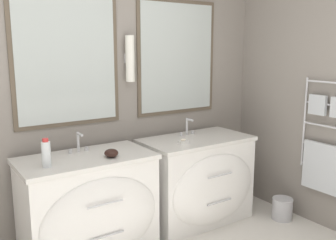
{
  "coord_description": "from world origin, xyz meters",
  "views": [
    {
      "loc": [
        -1.19,
        -1.31,
        1.65
      ],
      "look_at": [
        0.5,
        1.19,
        1.07
      ],
      "focal_mm": 40.0,
      "sensor_mm": 36.0,
      "label": 1
    }
  ],
  "objects_px": {
    "vanity_right": "(198,179)",
    "toiletry_bottle": "(46,154)",
    "amenity_bowl": "(111,153)",
    "waste_bin": "(282,208)",
    "vanity_left": "(90,206)"
  },
  "relations": [
    {
      "from": "vanity_right",
      "to": "toiletry_bottle",
      "type": "relative_size",
      "value": 4.97
    },
    {
      "from": "vanity_right",
      "to": "amenity_bowl",
      "type": "bearing_deg",
      "value": -174.39
    },
    {
      "from": "waste_bin",
      "to": "vanity_right",
      "type": "bearing_deg",
      "value": 147.9
    },
    {
      "from": "toiletry_bottle",
      "to": "waste_bin",
      "type": "relative_size",
      "value": 0.98
    },
    {
      "from": "vanity_right",
      "to": "waste_bin",
      "type": "height_order",
      "value": "vanity_right"
    },
    {
      "from": "vanity_right",
      "to": "vanity_left",
      "type": "bearing_deg",
      "value": 180.0
    },
    {
      "from": "waste_bin",
      "to": "vanity_left",
      "type": "bearing_deg",
      "value": 166.26
    },
    {
      "from": "vanity_right",
      "to": "waste_bin",
      "type": "xyz_separation_m",
      "value": [
        0.7,
        -0.44,
        -0.31
      ]
    },
    {
      "from": "vanity_left",
      "to": "amenity_bowl",
      "type": "bearing_deg",
      "value": -30.42
    },
    {
      "from": "vanity_left",
      "to": "toiletry_bottle",
      "type": "height_order",
      "value": "toiletry_bottle"
    },
    {
      "from": "vanity_left",
      "to": "vanity_right",
      "type": "height_order",
      "value": "same"
    },
    {
      "from": "vanity_left",
      "to": "vanity_right",
      "type": "distance_m",
      "value": 1.1
    },
    {
      "from": "vanity_right",
      "to": "toiletry_bottle",
      "type": "xyz_separation_m",
      "value": [
        -1.43,
        -0.06,
        0.5
      ]
    },
    {
      "from": "toiletry_bottle",
      "to": "vanity_right",
      "type": "bearing_deg",
      "value": 2.32
    },
    {
      "from": "toiletry_bottle",
      "to": "waste_bin",
      "type": "distance_m",
      "value": 2.31
    }
  ]
}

